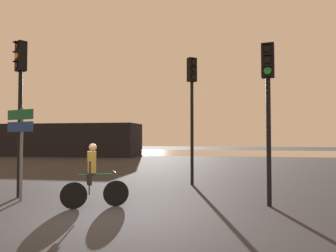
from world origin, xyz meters
The scene contains 8 objects.
ground_plane centered at (0.00, 0.00, 0.00)m, with size 120.00×120.00×0.00m, color #28282D.
water_strip centered at (0.00, 32.56, 0.00)m, with size 80.00×16.00×0.01m, color #9E937F.
distant_building centered at (-13.13, 22.56, 1.56)m, with size 14.55×4.00×3.11m, color black.
traffic_light_center centered at (1.36, 5.35, 3.31)m, with size 0.41×0.42×4.80m.
traffic_light_near_right centered at (3.75, 1.89, 2.95)m, with size 0.36×0.37×4.23m.
traffic_light_near_left centered at (-3.39, 1.80, 3.23)m, with size 0.40×0.42×4.66m.
direction_sign_post centered at (-3.00, 1.30, 1.79)m, with size 1.05×0.40×2.60m.
cyclist centered at (-0.64, 0.86, 0.82)m, with size 1.51×0.88×1.62m.
Camera 1 is at (2.78, -6.93, 1.76)m, focal length 35.00 mm.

